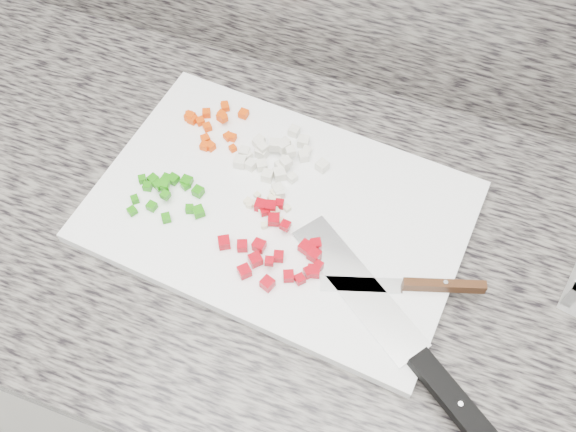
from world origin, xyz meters
TOP-DOWN VIEW (x-y plane):
  - cabinet at (0.00, 1.44)m, footprint 3.92×0.62m
  - countertop at (0.00, 1.44)m, footprint 3.96×0.64m
  - cutting_board at (-0.03, 1.46)m, footprint 0.53×0.38m
  - carrot_pile at (-0.17, 1.56)m, footprint 0.10×0.10m
  - onion_pile at (-0.06, 1.53)m, footprint 0.13×0.12m
  - green_pepper_pile at (-0.18, 1.43)m, footprint 0.11×0.08m
  - red_pepper_pile at (-0.01, 1.40)m, footprint 0.14×0.13m
  - garlic_pile at (-0.04, 1.45)m, footprint 0.07×0.07m
  - chef_knife at (0.20, 1.31)m, footprint 0.32×0.25m
  - paring_knife at (0.18, 1.41)m, footprint 0.20×0.08m

SIDE VIEW (x-z plane):
  - cabinet at x=0.00m, z-range 0.00..0.86m
  - countertop at x=0.00m, z-range 0.86..0.90m
  - cutting_board at x=-0.03m, z-range 0.90..0.92m
  - garlic_pile at x=-0.04m, z-range 0.92..0.93m
  - chef_knife at x=0.20m, z-range 0.91..0.93m
  - carrot_pile at x=-0.17m, z-range 0.91..0.93m
  - paring_knife at x=0.18m, z-range 0.91..0.93m
  - red_pepper_pile at x=-0.01m, z-range 0.91..0.93m
  - green_pepper_pile at x=-0.18m, z-range 0.91..0.94m
  - onion_pile at x=-0.06m, z-range 0.91..0.94m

